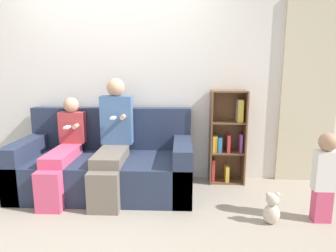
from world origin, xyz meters
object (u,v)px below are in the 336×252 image
Objects in this scene: adult_seated at (113,138)px; bookshelf at (227,137)px; toddler_standing at (325,174)px; child_seated at (63,148)px; couch at (106,167)px; teddy_bear at (272,209)px.

adult_seated is 1.13× the size of bookshelf.
bookshelf reaches higher than toddler_standing.
adult_seated is 0.56m from child_seated.
toddler_standing is at bearing -10.82° from child_seated.
couch is 1.51m from bookshelf.
couch is 2.33× the size of toddler_standing.
child_seated reaches higher than teddy_bear.
bookshelf is at bearing 13.59° from couch.
child_seated is at bearing 169.18° from toddler_standing.
bookshelf is 3.72× the size of teddy_bear.
teddy_bear is at bearing -75.98° from bookshelf.
child_seated reaches higher than couch.
adult_seated reaches higher than teddy_bear.
bookshelf is (1.33, 0.41, -0.08)m from adult_seated.
teddy_bear is (-0.48, -0.07, -0.32)m from toddler_standing.
couch is 0.52m from child_seated.
bookshelf reaches higher than teddy_bear.
child_seated is 1.26× the size of toddler_standing.
child_seated is (-0.44, -0.12, 0.25)m from couch.
adult_seated reaches higher than bookshelf.
couch is 1.72× the size of bookshelf.
child_seated is at bearing -165.86° from bookshelf.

